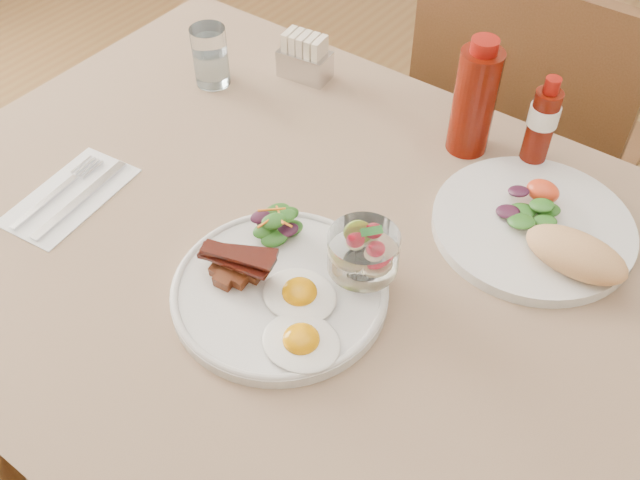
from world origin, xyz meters
TOP-DOWN VIEW (x-y plane):
  - table at (0.00, 0.00)m, footprint 1.33×0.88m
  - chair_far at (0.00, 0.66)m, footprint 0.42×0.42m
  - main_plate at (-0.03, -0.09)m, footprint 0.28×0.28m
  - fried_eggs at (0.02, -0.11)m, footprint 0.16×0.16m
  - bacon_potato_pile at (-0.09, -0.11)m, footprint 0.11×0.07m
  - side_salad at (-0.09, -0.01)m, footprint 0.08×0.07m
  - fruit_cup at (0.04, -0.01)m, footprint 0.09×0.09m
  - second_plate at (0.20, 0.20)m, footprint 0.29×0.28m
  - ketchup_bottle at (0.02, 0.32)m, footprint 0.08×0.08m
  - hot_sauce_bottle at (0.12, 0.34)m, footprint 0.06×0.06m
  - sugar_caddy at (-0.31, 0.33)m, footprint 0.09×0.06m
  - water_glass at (-0.43, 0.22)m, footprint 0.06×0.06m
  - napkin_cutlery at (-0.40, -0.13)m, footprint 0.13×0.21m

SIDE VIEW (x-z plane):
  - chair_far at x=0.00m, z-range 0.06..0.99m
  - table at x=0.00m, z-range 0.29..1.04m
  - napkin_cutlery at x=-0.40m, z-range 0.75..0.76m
  - main_plate at x=-0.03m, z-range 0.75..0.77m
  - second_plate at x=0.20m, z-range 0.74..0.81m
  - fried_eggs at x=0.02m, z-range 0.76..0.79m
  - side_salad at x=-0.09m, z-range 0.77..0.81m
  - sugar_caddy at x=-0.31m, z-range 0.75..0.83m
  - bacon_potato_pile at x=-0.09m, z-range 0.77..0.82m
  - water_glass at x=-0.43m, z-range 0.75..0.85m
  - fruit_cup at x=0.04m, z-range 0.77..0.86m
  - hot_sauce_bottle at x=0.12m, z-range 0.75..0.91m
  - ketchup_bottle at x=0.02m, z-range 0.75..0.94m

